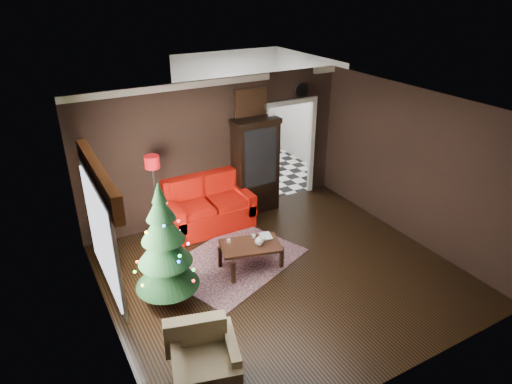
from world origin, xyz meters
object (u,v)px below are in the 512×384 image
floor_lamp (156,200)px  wall_clock (302,90)px  coffee_table (251,256)px  teapot (259,241)px  armchair (206,361)px  curio_cabinet (255,168)px  christmas_tree (164,244)px  kitchen_table (250,165)px  loveseat (209,204)px

floor_lamp → wall_clock: wall_clock is taller
coffee_table → teapot: bearing=-36.1°
wall_clock → armchair: bearing=-135.0°
curio_cabinet → christmas_tree: 3.33m
christmas_tree → teapot: christmas_tree is taller
christmas_tree → coffee_table: size_ratio=1.83×
armchair → coffee_table: size_ratio=0.82×
floor_lamp → armchair: 3.68m
curio_cabinet → teapot: bearing=-117.4°
floor_lamp → wall_clock: size_ratio=5.32×
curio_cabinet → kitchen_table: size_ratio=2.53×
christmas_tree → wall_clock: size_ratio=5.66×
armchair → teapot: 2.58m
floor_lamp → christmas_tree: 1.93m
loveseat → teapot: (0.15, -1.70, 0.04)m
curio_cabinet → teapot: 2.20m
loveseat → floor_lamp: 1.07m
coffee_table → loveseat: bearing=91.2°
kitchen_table → christmas_tree: bearing=-133.4°
teapot → floor_lamp: bearing=124.0°
christmas_tree → armchair: size_ratio=2.24×
loveseat → curio_cabinet: curio_cabinet is taller
loveseat → teapot: size_ratio=9.93×
coffee_table → teapot: teapot is taller
loveseat → armchair: size_ratio=2.10×
curio_cabinet → wall_clock: (1.20, 0.18, 1.43)m
curio_cabinet → coffee_table: curio_cabinet is taller
floor_lamp → kitchen_table: floor_lamp is taller
loveseat → christmas_tree: size_ratio=0.94×
armchair → wall_clock: 5.94m
floor_lamp → armchair: floor_lamp is taller
curio_cabinet → floor_lamp: size_ratio=1.12×
curio_cabinet → floor_lamp: 2.18m
christmas_tree → coffee_table: christmas_tree is taller
coffee_table → kitchen_table: 3.71m
armchair → wall_clock: (3.98, 3.97, 1.92)m
christmas_tree → kitchen_table: size_ratio=2.42×
floor_lamp → kitchen_table: (2.82, 1.61, -0.45)m
curio_cabinet → armchair: size_ratio=2.35×
loveseat → kitchen_table: (1.80, 1.65, -0.12)m
loveseat → armchair: 3.93m
loveseat → kitchen_table: 2.45m
christmas_tree → coffee_table: 1.73m
coffee_table → christmas_tree: bearing=-172.4°
armchair → wall_clock: size_ratio=2.53×
coffee_table → teapot: 0.34m
floor_lamp → coffee_table: bearing=-57.5°
armchair → christmas_tree: bearing=100.8°
armchair → coffee_table: 2.58m
christmas_tree → teapot: 1.72m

